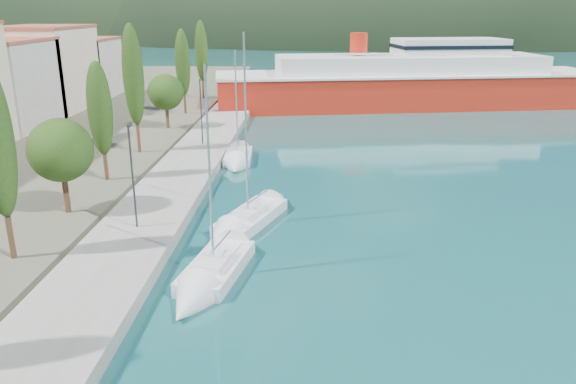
{
  "coord_description": "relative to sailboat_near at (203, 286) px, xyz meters",
  "views": [
    {
      "loc": [
        1.19,
        -15.21,
        13.17
      ],
      "look_at": [
        0.0,
        14.0,
        3.5
      ],
      "focal_mm": 35.0,
      "sensor_mm": 36.0,
      "label": 1
    }
  ],
  "objects": [
    {
      "name": "lamp_posts",
      "position": [
        -5.06,
        5.56,
        3.77
      ],
      "size": [
        0.15,
        44.95,
        6.06
      ],
      "color": "#2D2D33",
      "rests_on": "quay"
    },
    {
      "name": "ground",
      "position": [
        3.94,
        111.04,
        -0.31
      ],
      "size": [
        1400.0,
        1400.0,
        0.0
      ],
      "primitive_type": "plane",
      "color": "#175354"
    },
    {
      "name": "sailboat_mid",
      "position": [
        0.63,
        7.32,
        -0.01
      ],
      "size": [
        5.28,
        9.09,
        12.72
      ],
      "color": "silver",
      "rests_on": "ground"
    },
    {
      "name": "quay",
      "position": [
        -5.06,
        17.04,
        0.09
      ],
      "size": [
        5.0,
        88.0,
        0.8
      ],
      "primitive_type": "cube",
      "color": "gray",
      "rests_on": "ground"
    },
    {
      "name": "sailboat_near",
      "position": [
        0.0,
        0.0,
        0.0
      ],
      "size": [
        3.87,
        8.42,
        11.66
      ],
      "color": "silver",
      "rests_on": "ground"
    },
    {
      "name": "ferry",
      "position": [
        18.79,
        54.44,
        2.86
      ],
      "size": [
        53.68,
        19.23,
        10.44
      ],
      "color": "red",
      "rests_on": "ground"
    },
    {
      "name": "tree_row",
      "position": [
        -10.28,
        22.41,
        5.56
      ],
      "size": [
        3.97,
        65.74,
        11.22
      ],
      "color": "#47301E",
      "rests_on": "land_strip"
    },
    {
      "name": "sailboat_far",
      "position": [
        -1.25,
        22.82,
        -0.01
      ],
      "size": [
        2.74,
        7.36,
        10.63
      ],
      "color": "silver",
      "rests_on": "ground"
    }
  ]
}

